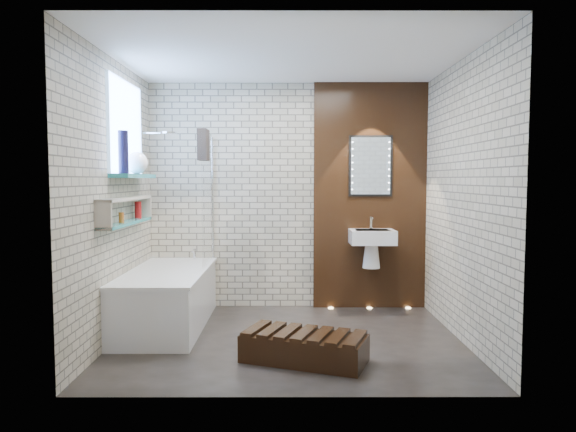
{
  "coord_description": "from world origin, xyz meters",
  "views": [
    {
      "loc": [
        -0.01,
        -4.83,
        1.5
      ],
      "look_at": [
        0.0,
        0.15,
        1.15
      ],
      "focal_mm": 32.91,
      "sensor_mm": 36.0,
      "label": 1
    }
  ],
  "objects_px": {
    "led_mirror": "(371,166)",
    "walnut_step": "(304,348)",
    "washbasin": "(372,242)",
    "bathtub": "(167,298)",
    "bath_screen": "(208,199)"
  },
  "relations": [
    {
      "from": "led_mirror",
      "to": "walnut_step",
      "type": "relative_size",
      "value": 0.7
    },
    {
      "from": "washbasin",
      "to": "walnut_step",
      "type": "height_order",
      "value": "washbasin"
    },
    {
      "from": "bathtub",
      "to": "washbasin",
      "type": "bearing_deg",
      "value": 16.01
    },
    {
      "from": "bathtub",
      "to": "walnut_step",
      "type": "relative_size",
      "value": 1.74
    },
    {
      "from": "bath_screen",
      "to": "washbasin",
      "type": "height_order",
      "value": "bath_screen"
    },
    {
      "from": "bath_screen",
      "to": "led_mirror",
      "type": "relative_size",
      "value": 2.0
    },
    {
      "from": "bathtub",
      "to": "bath_screen",
      "type": "height_order",
      "value": "bath_screen"
    },
    {
      "from": "bathtub",
      "to": "walnut_step",
      "type": "distance_m",
      "value": 1.72
    },
    {
      "from": "washbasin",
      "to": "walnut_step",
      "type": "xyz_separation_m",
      "value": [
        -0.82,
        -1.66,
        -0.68
      ]
    },
    {
      "from": "bathtub",
      "to": "walnut_step",
      "type": "height_order",
      "value": "bathtub"
    },
    {
      "from": "bathtub",
      "to": "washbasin",
      "type": "distance_m",
      "value": 2.32
    },
    {
      "from": "bathtub",
      "to": "led_mirror",
      "type": "height_order",
      "value": "led_mirror"
    },
    {
      "from": "bath_screen",
      "to": "washbasin",
      "type": "distance_m",
      "value": 1.89
    },
    {
      "from": "led_mirror",
      "to": "walnut_step",
      "type": "height_order",
      "value": "led_mirror"
    },
    {
      "from": "bath_screen",
      "to": "walnut_step",
      "type": "xyz_separation_m",
      "value": [
        1.0,
        -1.48,
        -1.17
      ]
    }
  ]
}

